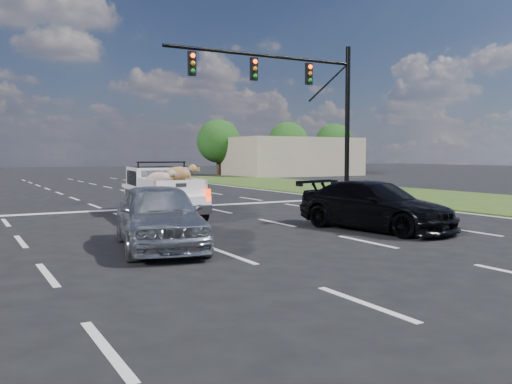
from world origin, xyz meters
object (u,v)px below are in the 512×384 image
at_px(silver_sedan, 159,216).
at_px(traffic_signal, 305,94).
at_px(black_coupe, 375,206).
at_px(pickup_truck, 162,191).

bearing_deg(silver_sedan, traffic_signal, 53.49).
relative_size(traffic_signal, black_coupe, 2.02).
distance_m(traffic_signal, black_coupe, 10.63).
height_order(traffic_signal, black_coupe, traffic_signal).
height_order(pickup_truck, silver_sedan, pickup_truck).
relative_size(traffic_signal, silver_sedan, 2.18).
bearing_deg(silver_sedan, pickup_truck, 81.34).
bearing_deg(traffic_signal, pickup_truck, -158.01).
xyz_separation_m(traffic_signal, pickup_truck, (-7.80, -3.15, -3.88)).
bearing_deg(pickup_truck, black_coupe, -49.88).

